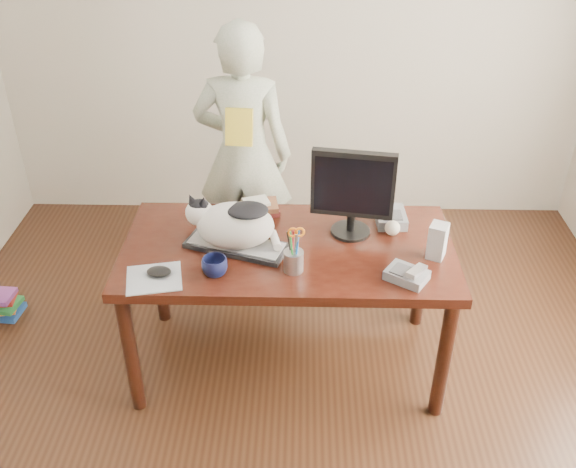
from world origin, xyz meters
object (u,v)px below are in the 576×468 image
at_px(person, 243,155).
at_px(phone, 408,275).
at_px(desk, 289,261).
at_px(monitor, 353,189).
at_px(baseball, 392,228).
at_px(book_stack, 259,208).
at_px(pen_cup, 294,259).
at_px(calculator, 391,217).
at_px(cat, 232,223).
at_px(coffee_mug, 215,267).
at_px(speaker, 437,241).
at_px(keyboard, 236,245).
at_px(mouse, 159,272).

bearing_deg(person, phone, 130.86).
relative_size(desk, monitor, 3.56).
relative_size(baseball, book_stack, 0.32).
bearing_deg(pen_cup, person, 106.23).
bearing_deg(person, pen_cup, 111.41).
bearing_deg(phone, baseball, 127.32).
relative_size(desk, person, 1.00).
distance_m(pen_cup, baseball, 0.58).
distance_m(phone, book_stack, 0.90).
height_order(desk, calculator, calculator).
bearing_deg(pen_cup, cat, 148.27).
relative_size(coffee_mug, book_stack, 0.50).
bearing_deg(monitor, speaker, -16.25).
distance_m(keyboard, speaker, 0.95).
distance_m(book_stack, calculator, 0.68).
bearing_deg(desk, pen_cup, -83.97).
xyz_separation_m(keyboard, person, (-0.04, 0.92, 0.04)).
relative_size(mouse, coffee_mug, 1.05).
height_order(keyboard, monitor, monitor).
bearing_deg(cat, book_stack, 90.94).
bearing_deg(keyboard, desk, 40.31).
xyz_separation_m(monitor, pen_cup, (-0.27, -0.31, -0.19)).
bearing_deg(baseball, phone, -85.81).
bearing_deg(coffee_mug, cat, 74.95).
bearing_deg(book_stack, person, 88.81).
bearing_deg(coffee_mug, pen_cup, 7.19).
relative_size(cat, phone, 2.18).
bearing_deg(mouse, cat, 25.84).
distance_m(phone, calculator, 0.49).
height_order(phone, person, person).
xyz_separation_m(phone, speaker, (0.16, 0.18, 0.06)).
distance_m(pen_cup, person, 1.14).
bearing_deg(speaker, keyboard, -158.56).
relative_size(phone, person, 0.14).
distance_m(keyboard, calculator, 0.81).
bearing_deg(monitor, calculator, 38.81).
relative_size(speaker, person, 0.11).
bearing_deg(person, coffee_mug, 93.47).
bearing_deg(book_stack, calculator, -19.29).
bearing_deg(calculator, pen_cup, -139.88).
xyz_separation_m(keyboard, calculator, (0.76, 0.26, 0.01)).
bearing_deg(coffee_mug, book_stack, 73.54).
xyz_separation_m(desk, book_stack, (-0.16, 0.23, 0.18)).
bearing_deg(person, mouse, 81.33).
bearing_deg(speaker, coffee_mug, -145.88).
height_order(monitor, book_stack, monitor).
relative_size(pen_cup, person, 0.15).
xyz_separation_m(pen_cup, mouse, (-0.60, -0.06, -0.04)).
height_order(monitor, mouse, monitor).
height_order(baseball, calculator, baseball).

